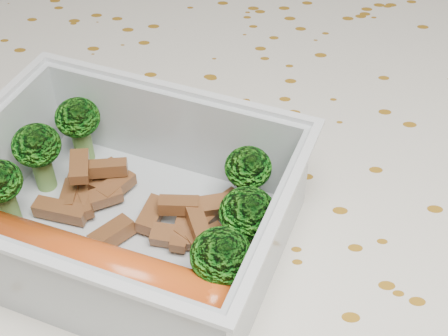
{
  "coord_description": "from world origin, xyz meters",
  "views": [
    {
      "loc": [
        0.02,
        -0.26,
        1.04
      ],
      "look_at": [
        0.01,
        0.0,
        0.78
      ],
      "focal_mm": 50.0,
      "sensor_mm": 36.0,
      "label": 1
    }
  ],
  "objects": [
    {
      "name": "dining_table",
      "position": [
        0.0,
        0.0,
        0.67
      ],
      "size": [
        1.4,
        0.9,
        0.75
      ],
      "color": "brown",
      "rests_on": "ground"
    },
    {
      "name": "tablecloth",
      "position": [
        0.0,
        0.0,
        0.72
      ],
      "size": [
        1.46,
        0.96,
        0.19
      ],
      "color": "silver",
      "rests_on": "dining_table"
    },
    {
      "name": "lunch_container",
      "position": [
        -0.04,
        -0.03,
        0.78
      ],
      "size": [
        0.22,
        0.19,
        0.06
      ],
      "color": "silver",
      "rests_on": "tablecloth"
    },
    {
      "name": "broccoli_florets",
      "position": [
        -0.03,
        -0.02,
        0.79
      ],
      "size": [
        0.17,
        0.13,
        0.05
      ],
      "color": "#608C3F",
      "rests_on": "lunch_container"
    },
    {
      "name": "meat_pile",
      "position": [
        -0.04,
        -0.02,
        0.77
      ],
      "size": [
        0.12,
        0.08,
        0.03
      ],
      "color": "brown",
      "rests_on": "lunch_container"
    },
    {
      "name": "sausage",
      "position": [
        -0.05,
        -0.07,
        0.78
      ],
      "size": [
        0.15,
        0.07,
        0.03
      ],
      "color": "#CE4B15",
      "rests_on": "lunch_container"
    }
  ]
}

